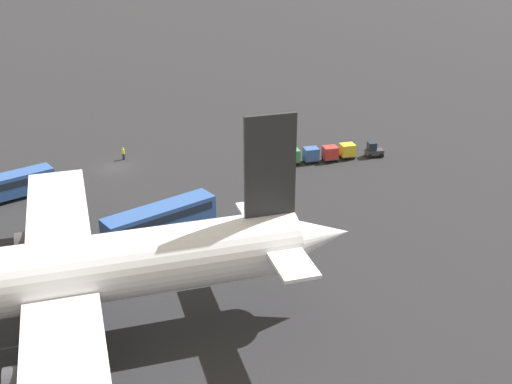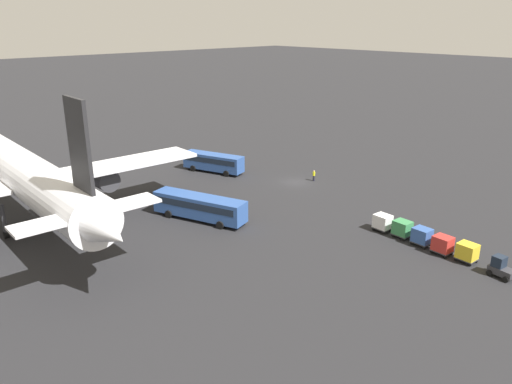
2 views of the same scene
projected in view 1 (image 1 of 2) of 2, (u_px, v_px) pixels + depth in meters
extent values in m
plane|color=#232326|center=(115.00, 168.00, 85.11)|extent=(600.00, 600.00, 0.00)
cylinder|color=silver|center=(30.00, 278.00, 47.62)|extent=(41.69, 6.95, 5.24)
cone|color=silver|center=(311.00, 237.00, 53.47)|extent=(7.00, 4.99, 4.72)
cube|color=silver|center=(57.00, 213.00, 59.03)|extent=(6.18, 19.30, 0.44)
cube|color=#262628|center=(270.00, 166.00, 49.68)|extent=(4.16, 0.53, 8.39)
cube|color=silver|center=(274.00, 237.00, 52.40)|extent=(3.47, 13.74, 0.28)
cylinder|color=#38383D|center=(47.00, 383.00, 40.71)|extent=(5.10, 3.09, 2.88)
cylinder|color=#38383D|center=(46.00, 245.00, 56.90)|extent=(5.10, 3.09, 2.88)
cylinder|color=#38383D|center=(68.00, 352.00, 47.17)|extent=(0.50, 0.50, 4.19)
cylinder|color=black|center=(71.00, 370.00, 47.85)|extent=(0.92, 0.54, 0.90)
cylinder|color=#38383D|center=(66.00, 302.00, 53.10)|extent=(0.50, 0.50, 4.19)
cylinder|color=black|center=(68.00, 318.00, 53.78)|extent=(0.92, 0.54, 0.90)
cube|color=#2D5199|center=(8.00, 186.00, 75.43)|extent=(10.73, 5.73, 2.60)
cube|color=#192333|center=(8.00, 182.00, 75.24)|extent=(9.95, 5.50, 0.83)
cylinder|color=black|center=(41.00, 192.00, 76.81)|extent=(1.04, 0.60, 1.00)
cylinder|color=black|center=(33.00, 185.00, 78.70)|extent=(1.04, 0.60, 1.00)
cube|color=#2D5199|center=(160.00, 219.00, 67.59)|extent=(12.71, 6.63, 2.67)
cube|color=#192333|center=(160.00, 215.00, 67.39)|extent=(11.78, 6.34, 0.86)
cylinder|color=black|center=(135.00, 246.00, 64.93)|extent=(1.04, 0.61, 1.00)
cylinder|color=black|center=(122.00, 235.00, 66.97)|extent=(1.04, 0.61, 1.00)
cylinder|color=black|center=(199.00, 224.00, 69.28)|extent=(1.04, 0.61, 1.00)
cylinder|color=black|center=(185.00, 215.00, 71.31)|extent=(1.04, 0.61, 1.00)
cube|color=#333338|center=(374.00, 152.00, 88.52)|extent=(2.56, 1.63, 0.70)
cube|color=#192333|center=(372.00, 146.00, 88.07)|extent=(1.23, 1.31, 1.10)
cylinder|color=black|center=(370.00, 157.00, 87.89)|extent=(0.63, 0.30, 0.60)
cylinder|color=black|center=(367.00, 153.00, 89.14)|extent=(0.63, 0.30, 0.60)
cylinder|color=black|center=(382.00, 156.00, 88.18)|extent=(0.63, 0.30, 0.60)
cylinder|color=black|center=(378.00, 152.00, 89.43)|extent=(0.63, 0.30, 0.60)
cylinder|color=#1E1E2D|center=(124.00, 157.00, 87.57)|extent=(0.32, 0.32, 0.85)
cylinder|color=yellow|center=(123.00, 151.00, 87.26)|extent=(0.38, 0.38, 0.65)
sphere|color=tan|center=(123.00, 148.00, 87.08)|extent=(0.24, 0.24, 0.24)
cube|color=#38383D|center=(347.00, 155.00, 87.99)|extent=(2.10, 1.81, 0.10)
cube|color=gold|center=(347.00, 150.00, 87.64)|extent=(2.00, 1.72, 1.60)
cylinder|color=black|center=(344.00, 159.00, 87.35)|extent=(0.37, 0.14, 0.36)
cylinder|color=black|center=(340.00, 156.00, 88.47)|extent=(0.37, 0.14, 0.36)
cylinder|color=black|center=(354.00, 158.00, 87.71)|extent=(0.37, 0.14, 0.36)
cylinder|color=black|center=(350.00, 155.00, 88.83)|extent=(0.37, 0.14, 0.36)
cube|color=#38383D|center=(330.00, 158.00, 87.09)|extent=(2.10, 1.81, 0.10)
cube|color=#B72D28|center=(330.00, 152.00, 86.73)|extent=(2.00, 1.72, 1.60)
cylinder|color=black|center=(326.00, 162.00, 86.44)|extent=(0.37, 0.14, 0.36)
cylinder|color=black|center=(323.00, 159.00, 87.56)|extent=(0.37, 0.14, 0.36)
cylinder|color=black|center=(337.00, 161.00, 86.80)|extent=(0.37, 0.14, 0.36)
cylinder|color=black|center=(333.00, 158.00, 87.93)|extent=(0.37, 0.14, 0.36)
cube|color=#38383D|center=(311.00, 159.00, 86.64)|extent=(2.10, 1.81, 0.10)
cube|color=#33569E|center=(311.00, 154.00, 86.28)|extent=(2.00, 1.72, 1.60)
cylinder|color=black|center=(307.00, 163.00, 85.99)|extent=(0.37, 0.14, 0.36)
cylinder|color=black|center=(304.00, 160.00, 87.11)|extent=(0.37, 0.14, 0.36)
cylinder|color=black|center=(318.00, 162.00, 86.35)|extent=(0.37, 0.14, 0.36)
cylinder|color=black|center=(314.00, 159.00, 87.48)|extent=(0.37, 0.14, 0.36)
cube|color=#38383D|center=(292.00, 161.00, 86.09)|extent=(2.10, 1.81, 0.10)
cube|color=#38844C|center=(292.00, 155.00, 85.73)|extent=(2.00, 1.72, 1.60)
cylinder|color=black|center=(288.00, 165.00, 85.44)|extent=(0.37, 0.14, 0.36)
cylinder|color=black|center=(285.00, 162.00, 86.56)|extent=(0.37, 0.14, 0.36)
cylinder|color=black|center=(299.00, 164.00, 85.81)|extent=(0.37, 0.14, 0.36)
cylinder|color=black|center=(296.00, 160.00, 86.93)|extent=(0.37, 0.14, 0.36)
cube|color=#38383D|center=(273.00, 164.00, 85.28)|extent=(2.10, 1.81, 0.10)
cube|color=silver|center=(273.00, 158.00, 84.93)|extent=(2.00, 1.72, 1.60)
cylinder|color=black|center=(269.00, 168.00, 84.64)|extent=(0.37, 0.14, 0.36)
cylinder|color=black|center=(266.00, 164.00, 85.76)|extent=(0.37, 0.14, 0.36)
cylinder|color=black|center=(280.00, 166.00, 85.00)|extent=(0.37, 0.14, 0.36)
cylinder|color=black|center=(277.00, 163.00, 86.12)|extent=(0.37, 0.14, 0.36)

